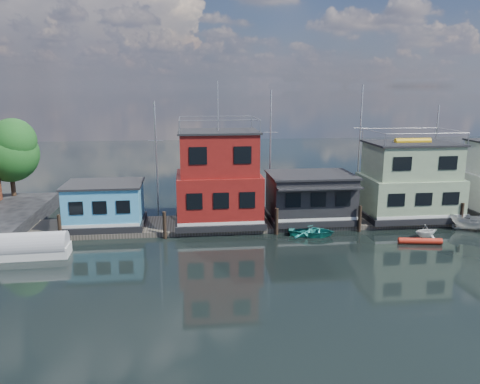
{
  "coord_description": "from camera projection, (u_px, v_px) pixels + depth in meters",
  "views": [
    {
      "loc": [
        -11.14,
        -26.7,
        11.81
      ],
      "look_at": [
        -6.67,
        12.0,
        3.0
      ],
      "focal_mm": 35.0,
      "sensor_mm": 36.0,
      "label": 1
    }
  ],
  "objects": [
    {
      "name": "ground",
      "position": [
        366.0,
        277.0,
        29.72
      ],
      "size": [
        160.0,
        160.0,
        0.0
      ],
      "primitive_type": "plane",
      "color": "black",
      "rests_on": "ground"
    },
    {
      "name": "houseboat_dark",
      "position": [
        310.0,
        197.0,
        40.74
      ],
      "size": [
        7.4,
        6.1,
        4.06
      ],
      "color": "black",
      "rests_on": "dock"
    },
    {
      "name": "dinghy_teal",
      "position": [
        312.0,
        231.0,
        37.76
      ],
      "size": [
        4.32,
        3.66,
        0.76
      ],
      "primitive_type": "imported",
      "rotation": [
        0.0,
        0.0,
        1.25
      ],
      "color": "teal",
      "rests_on": "ground"
    },
    {
      "name": "houseboat_red",
      "position": [
        219.0,
        180.0,
        39.49
      ],
      "size": [
        7.4,
        5.9,
        11.86
      ],
      "color": "black",
      "rests_on": "dock"
    },
    {
      "name": "houseboat_green",
      "position": [
        409.0,
        182.0,
        41.52
      ],
      "size": [
        8.4,
        5.9,
        7.03
      ],
      "color": "black",
      "rests_on": "dock"
    },
    {
      "name": "pilings",
      "position": [
        321.0,
        220.0,
        38.35
      ],
      "size": [
        42.28,
        0.28,
        2.2
      ],
      "color": "#2D2116",
      "rests_on": "ground"
    },
    {
      "name": "dinghy_white",
      "position": [
        426.0,
        231.0,
        37.39
      ],
      "size": [
        2.37,
        2.14,
        1.08
      ],
      "primitive_type": "imported",
      "rotation": [
        0.0,
        0.0,
        1.77
      ],
      "color": "white",
      "rests_on": "ground"
    },
    {
      "name": "red_kayak",
      "position": [
        420.0,
        241.0,
        35.82
      ],
      "size": [
        3.3,
        1.02,
        0.48
      ],
      "primitive_type": "cylinder",
      "rotation": [
        0.0,
        1.57,
        -0.17
      ],
      "color": "red",
      "rests_on": "ground"
    },
    {
      "name": "houseboat_blue",
      "position": [
        105.0,
        205.0,
        38.85
      ],
      "size": [
        6.4,
        4.9,
        3.66
      ],
      "color": "black",
      "rests_on": "dock"
    },
    {
      "name": "dock",
      "position": [
        315.0,
        221.0,
        41.3
      ],
      "size": [
        48.0,
        5.0,
        0.4
      ],
      "primitive_type": "cube",
      "color": "#595147",
      "rests_on": "ground"
    },
    {
      "name": "tarp_runabout",
      "position": [
        34.0,
        247.0,
        33.02
      ],
      "size": [
        4.8,
        2.09,
        1.92
      ],
      "rotation": [
        0.0,
        0.0,
        0.04
      ],
      "color": "silver",
      "rests_on": "ground"
    },
    {
      "name": "motorboat",
      "position": [
        474.0,
        222.0,
        39.07
      ],
      "size": [
        3.98,
        3.18,
        1.46
      ],
      "primitive_type": "imported",
      "rotation": [
        0.0,
        0.0,
        1.03
      ],
      "color": "beige",
      "rests_on": "ground"
    },
    {
      "name": "background_masts",
      "position": [
        347.0,
        151.0,
        46.47
      ],
      "size": [
        36.4,
        0.16,
        12.0
      ],
      "color": "silver",
      "rests_on": "ground"
    }
  ]
}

